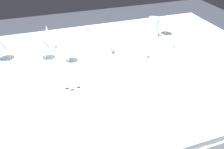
# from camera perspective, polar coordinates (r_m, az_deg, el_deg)

# --- Properties ---
(dining_table) EXTENTS (1.80, 1.11, 0.74)m
(dining_table) POSITION_cam_1_polar(r_m,az_deg,el_deg) (1.14, -1.45, -1.05)
(dining_table) COLOR white
(dining_table) RESTS_ON ground
(dinner_plate) EXTENTS (0.26, 0.26, 0.02)m
(dinner_plate) POSITION_cam_1_polar(r_m,az_deg,el_deg) (0.91, 2.34, -4.79)
(dinner_plate) COLOR white
(dinner_plate) RESTS_ON dining_table
(fork_outer) EXTENTS (0.03, 0.23, 0.00)m
(fork_outer) POSITION_cam_1_polar(r_m,az_deg,el_deg) (0.90, -8.07, -6.15)
(fork_outer) COLOR beige
(fork_outer) RESTS_ON dining_table
(fork_inner) EXTENTS (0.03, 0.22, 0.00)m
(fork_inner) POSITION_cam_1_polar(r_m,az_deg,el_deg) (0.90, -9.92, -6.70)
(fork_inner) COLOR beige
(fork_inner) RESTS_ON dining_table
(fork_salad) EXTENTS (0.02, 0.23, 0.00)m
(fork_salad) POSITION_cam_1_polar(r_m,az_deg,el_deg) (0.90, -11.51, -6.51)
(fork_salad) COLOR beige
(fork_salad) RESTS_ON dining_table
(dinner_knife) EXTENTS (0.02, 0.21, 0.00)m
(dinner_knife) POSITION_cam_1_polar(r_m,az_deg,el_deg) (0.97, 10.78, -2.77)
(dinner_knife) COLOR beige
(dinner_knife) RESTS_ON dining_table
(spoon_soup) EXTENTS (0.03, 0.23, 0.01)m
(spoon_soup) POSITION_cam_1_polar(r_m,az_deg,el_deg) (1.01, 11.76, -1.30)
(spoon_soup) COLOR beige
(spoon_soup) RESTS_ON dining_table
(spoon_dessert) EXTENTS (0.03, 0.23, 0.01)m
(spoon_dessert) POSITION_cam_1_polar(r_m,az_deg,el_deg) (1.03, 12.82, -0.71)
(spoon_dessert) COLOR beige
(spoon_dessert) RESTS_ON dining_table
(saucer_left) EXTENTS (0.12, 0.12, 0.01)m
(saucer_left) POSITION_cam_1_polar(r_m,az_deg,el_deg) (1.15, 7.43, 4.26)
(saucer_left) COLOR white
(saucer_left) RESTS_ON dining_table
(coffee_cup_left) EXTENTS (0.11, 0.08, 0.07)m
(coffee_cup_left) POSITION_cam_1_polar(r_m,az_deg,el_deg) (1.13, 7.66, 5.97)
(coffee_cup_left) COLOR white
(coffee_cup_left) RESTS_ON saucer_left
(saucer_right) EXTENTS (0.12, 0.12, 0.01)m
(saucer_right) POSITION_cam_1_polar(r_m,az_deg,el_deg) (1.17, -1.71, 5.29)
(saucer_right) COLOR white
(saucer_right) RESTS_ON dining_table
(coffee_cup_right) EXTENTS (0.10, 0.07, 0.07)m
(coffee_cup_right) POSITION_cam_1_polar(r_m,az_deg,el_deg) (1.15, -1.65, 7.05)
(coffee_cup_right) COLOR white
(coffee_cup_right) RESTS_ON saucer_right
(saucer_far) EXTENTS (0.14, 0.14, 0.01)m
(saucer_far) POSITION_cam_1_polar(r_m,az_deg,el_deg) (1.27, 14.66, 6.71)
(saucer_far) COLOR white
(saucer_far) RESTS_ON dining_table
(coffee_cup_far) EXTENTS (0.10, 0.08, 0.07)m
(coffee_cup_far) POSITION_cam_1_polar(r_m,az_deg,el_deg) (1.26, 14.99, 8.23)
(coffee_cup_far) COLOR white
(coffee_cup_far) RESTS_ON saucer_far
(wine_glass_centre) EXTENTS (0.07, 0.07, 0.14)m
(wine_glass_centre) POSITION_cam_1_polar(r_m,az_deg,el_deg) (1.09, -12.26, 7.19)
(wine_glass_centre) COLOR silver
(wine_glass_centre) RESTS_ON dining_table
(wine_glass_left) EXTENTS (0.07, 0.07, 0.14)m
(wine_glass_left) POSITION_cam_1_polar(r_m,az_deg,el_deg) (1.15, -18.55, 8.01)
(wine_glass_left) COLOR silver
(wine_glass_left) RESTS_ON dining_table
(wine_glass_far) EXTENTS (0.08, 0.08, 0.14)m
(wine_glass_far) POSITION_cam_1_polar(r_m,az_deg,el_deg) (1.42, 14.82, 13.86)
(wine_glass_far) COLOR silver
(wine_glass_far) RESTS_ON dining_table
(drink_tumbler) EXTENTS (0.07, 0.07, 0.13)m
(drink_tumbler) POSITION_cam_1_polar(r_m,az_deg,el_deg) (1.38, 11.17, 12.35)
(drink_tumbler) COLOR silver
(drink_tumbler) RESTS_ON dining_table
(napkin_folded) EXTENTS (0.06, 0.06, 0.15)m
(napkin_folded) POSITION_cam_1_polar(r_m,az_deg,el_deg) (1.26, -16.95, 9.59)
(napkin_folded) COLOR white
(napkin_folded) RESTS_ON dining_table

